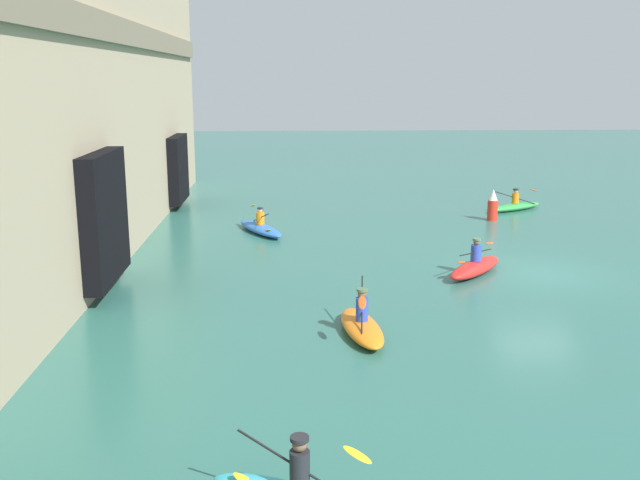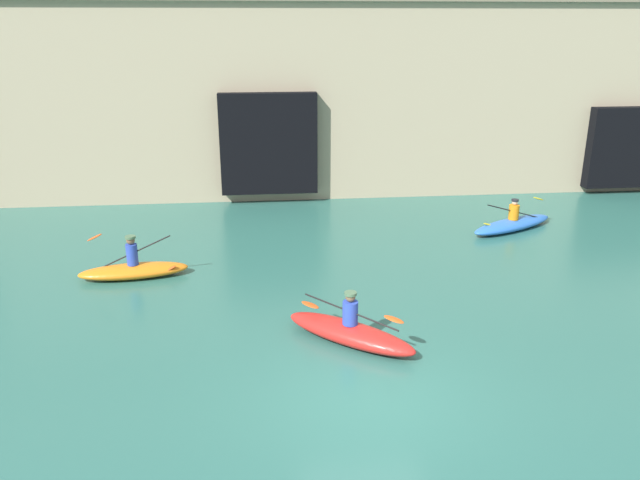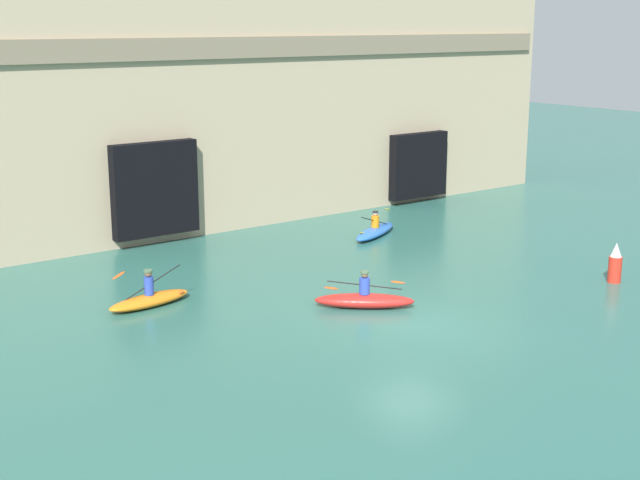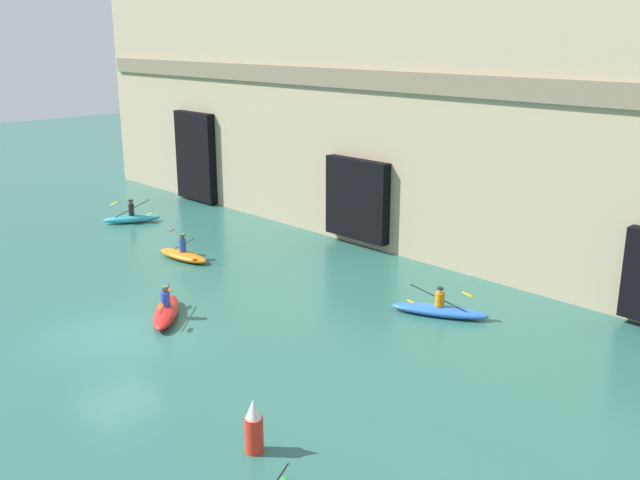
% 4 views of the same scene
% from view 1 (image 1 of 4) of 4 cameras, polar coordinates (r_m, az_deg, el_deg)
% --- Properties ---
extents(ground_plane, '(120.00, 120.00, 0.00)m').
position_cam_1_polar(ground_plane, '(23.50, 17.09, -2.54)').
color(ground_plane, '#2D665B').
extents(kayak_orange, '(2.89, 1.17, 1.23)m').
position_cam_1_polar(kayak_orange, '(17.19, 3.36, -6.87)').
color(kayak_orange, orange).
rests_on(kayak_orange, ground).
extents(kayak_red, '(2.81, 2.53, 1.16)m').
position_cam_1_polar(kayak_red, '(22.75, 12.32, -2.09)').
color(kayak_red, red).
rests_on(kayak_red, ground).
extents(kayak_green, '(2.28, 3.18, 1.01)m').
position_cam_1_polar(kayak_green, '(34.10, 15.32, 2.64)').
color(kayak_green, green).
rests_on(kayak_green, ground).
extents(kayak_blue, '(3.37, 2.24, 1.03)m').
position_cam_1_polar(kayak_blue, '(28.20, -4.78, 0.98)').
color(kayak_blue, blue).
rests_on(kayak_blue, ground).
extents(marker_buoy, '(0.44, 0.44, 1.35)m').
position_cam_1_polar(marker_buoy, '(31.38, 13.65, 2.66)').
color(marker_buoy, red).
rests_on(marker_buoy, ground).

